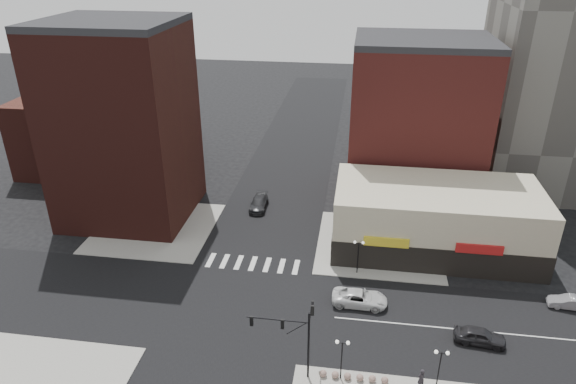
# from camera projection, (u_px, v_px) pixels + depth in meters

# --- Properties ---
(ground) EXTENTS (240.00, 240.00, 0.00)m
(ground) POSITION_uv_depth(u_px,v_px,m) (237.00, 308.00, 52.76)
(ground) COLOR black
(ground) RESTS_ON ground
(road_ew) EXTENTS (200.00, 14.00, 0.02)m
(road_ew) POSITION_uv_depth(u_px,v_px,m) (237.00, 308.00, 52.75)
(road_ew) COLOR black
(road_ew) RESTS_ON ground
(road_ns) EXTENTS (14.00, 200.00, 0.02)m
(road_ns) POSITION_uv_depth(u_px,v_px,m) (237.00, 308.00, 52.75)
(road_ns) COLOR black
(road_ns) RESTS_ON ground
(sidewalk_nw) EXTENTS (15.00, 15.00, 0.12)m
(sidewalk_nw) POSITION_uv_depth(u_px,v_px,m) (156.00, 228.00, 67.51)
(sidewalk_nw) COLOR gray
(sidewalk_nw) RESTS_ON ground
(sidewalk_ne) EXTENTS (15.00, 15.00, 0.12)m
(sidewalk_ne) POSITION_uv_depth(u_px,v_px,m) (378.00, 245.00, 63.73)
(sidewalk_ne) COLOR gray
(sidewalk_ne) RESTS_ON ground
(building_nw) EXTENTS (16.00, 15.00, 25.00)m
(building_nw) POSITION_uv_depth(u_px,v_px,m) (123.00, 126.00, 66.19)
(building_nw) COLOR #3D1713
(building_nw) RESTS_ON ground
(building_nw_low) EXTENTS (20.00, 18.00, 12.00)m
(building_nw_low) POSITION_uv_depth(u_px,v_px,m) (95.00, 130.00, 84.52)
(building_nw_low) COLOR #3D1713
(building_nw_low) RESTS_ON ground
(building_ne_midrise) EXTENTS (18.00, 15.00, 22.00)m
(building_ne_midrise) POSITION_uv_depth(u_px,v_px,m) (416.00, 124.00, 71.67)
(building_ne_midrise) COLOR maroon
(building_ne_midrise) RESTS_ON ground
(building_ne_row) EXTENTS (24.20, 12.20, 8.00)m
(building_ne_row) POSITION_uv_depth(u_px,v_px,m) (435.00, 224.00, 61.90)
(building_ne_row) COLOR beige
(building_ne_row) RESTS_ON ground
(traffic_signal) EXTENTS (5.59, 3.09, 7.77)m
(traffic_signal) POSITION_uv_depth(u_px,v_px,m) (298.00, 329.00, 42.67)
(traffic_signal) COLOR black
(traffic_signal) RESTS_ON ground
(street_lamp_se_a) EXTENTS (1.22, 0.32, 4.16)m
(street_lamp_se_a) POSITION_uv_depth(u_px,v_px,m) (342.00, 350.00, 42.77)
(street_lamp_se_a) COLOR black
(street_lamp_se_a) RESTS_ON sidewalk_se
(street_lamp_se_b) EXTENTS (1.22, 0.32, 4.16)m
(street_lamp_se_b) POSITION_uv_depth(u_px,v_px,m) (441.00, 360.00, 41.72)
(street_lamp_se_b) COLOR black
(street_lamp_se_b) RESTS_ON sidewalk_se
(street_lamp_ne) EXTENTS (1.22, 0.32, 4.16)m
(street_lamp_ne) POSITION_uv_depth(u_px,v_px,m) (358.00, 249.00, 56.86)
(street_lamp_ne) COLOR black
(street_lamp_ne) RESTS_ON sidewalk_ne
(bollard_row) EXTENTS (5.87, 0.62, 0.62)m
(bollard_row) POSITION_uv_depth(u_px,v_px,m) (354.00, 377.00, 43.88)
(bollard_row) COLOR #85675C
(bollard_row) RESTS_ON sidewalk_se
(white_suv) EXTENTS (5.75, 2.75, 1.58)m
(white_suv) POSITION_uv_depth(u_px,v_px,m) (360.00, 298.00, 53.00)
(white_suv) COLOR silver
(white_suv) RESTS_ON ground
(dark_sedan_east) EXTENTS (4.87, 2.39, 1.60)m
(dark_sedan_east) POSITION_uv_depth(u_px,v_px,m) (480.00, 336.00, 47.88)
(dark_sedan_east) COLOR black
(dark_sedan_east) RESTS_ON ground
(silver_sedan) EXTENTS (4.15, 1.73, 1.34)m
(silver_sedan) POSITION_uv_depth(u_px,v_px,m) (569.00, 302.00, 52.59)
(silver_sedan) COLOR gray
(silver_sedan) RESTS_ON ground
(dark_sedan_north) EXTENTS (2.30, 5.39, 1.55)m
(dark_sedan_north) POSITION_uv_depth(u_px,v_px,m) (259.00, 203.00, 72.21)
(dark_sedan_north) COLOR black
(dark_sedan_north) RESTS_ON ground
(pedestrian) EXTENTS (0.85, 0.79, 1.95)m
(pedestrian) POSITION_uv_depth(u_px,v_px,m) (421.00, 378.00, 42.86)
(pedestrian) COLOR black
(pedestrian) RESTS_ON sidewalk_se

